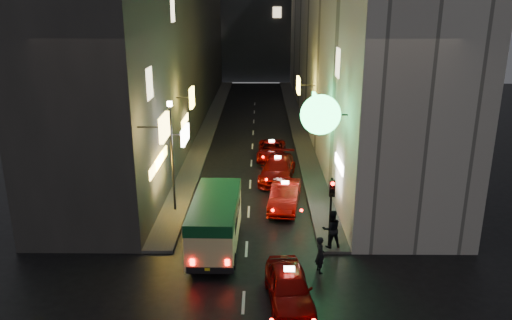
{
  "coord_description": "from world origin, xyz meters",
  "views": [
    {
      "loc": [
        0.66,
        -13.24,
        11.46
      ],
      "look_at": [
        0.42,
        13.0,
        3.11
      ],
      "focal_mm": 35.0,
      "sensor_mm": 36.0,
      "label": 1
    }
  ],
  "objects_px": {
    "pedestrian_crossing": "(320,252)",
    "traffic_light": "(331,198)",
    "minibus": "(215,218)",
    "taxi_near": "(289,284)",
    "lamp_post": "(172,149)"
  },
  "relations": [
    {
      "from": "pedestrian_crossing",
      "to": "traffic_light",
      "type": "relative_size",
      "value": 0.55
    },
    {
      "from": "taxi_near",
      "to": "traffic_light",
      "type": "xyz_separation_m",
      "value": [
        2.2,
        4.47,
        1.85
      ]
    },
    {
      "from": "taxi_near",
      "to": "pedestrian_crossing",
      "type": "relative_size",
      "value": 2.81
    },
    {
      "from": "pedestrian_crossing",
      "to": "lamp_post",
      "type": "xyz_separation_m",
      "value": [
        -7.5,
        6.6,
        2.76
      ]
    },
    {
      "from": "minibus",
      "to": "traffic_light",
      "type": "xyz_separation_m",
      "value": [
        5.47,
        -0.08,
        1.06
      ]
    },
    {
      "from": "lamp_post",
      "to": "pedestrian_crossing",
      "type": "bearing_deg",
      "value": -41.35
    },
    {
      "from": "minibus",
      "to": "pedestrian_crossing",
      "type": "bearing_deg",
      "value": -24.32
    },
    {
      "from": "pedestrian_crossing",
      "to": "minibus",
      "type": "bearing_deg",
      "value": 49.47
    },
    {
      "from": "minibus",
      "to": "pedestrian_crossing",
      "type": "height_order",
      "value": "minibus"
    },
    {
      "from": "minibus",
      "to": "taxi_near",
      "type": "distance_m",
      "value": 5.67
    },
    {
      "from": "minibus",
      "to": "taxi_near",
      "type": "bearing_deg",
      "value": -54.28
    },
    {
      "from": "taxi_near",
      "to": "lamp_post",
      "type": "distance_m",
      "value": 11.2
    },
    {
      "from": "minibus",
      "to": "lamp_post",
      "type": "bearing_deg",
      "value": 121.54
    },
    {
      "from": "traffic_light",
      "to": "lamp_post",
      "type": "distance_m",
      "value": 9.42
    },
    {
      "from": "minibus",
      "to": "pedestrian_crossing",
      "type": "distance_m",
      "value": 5.28
    }
  ]
}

